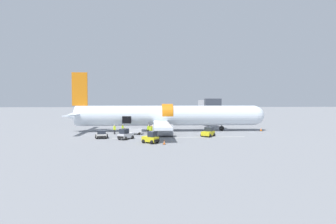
{
  "coord_description": "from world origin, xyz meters",
  "views": [
    {
      "loc": [
        -0.14,
        -48.35,
        5.88
      ],
      "look_at": [
        2.87,
        0.84,
        3.98
      ],
      "focal_mm": 28.0,
      "sensor_mm": 36.0,
      "label": 1
    }
  ],
  "objects_px": {
    "ground_crew_driver": "(125,131)",
    "ground_crew_helper": "(115,129)",
    "airplane": "(165,116)",
    "baggage_tug_rear": "(151,138)",
    "ground_crew_loader_a": "(123,129)",
    "baggage_cart_loading": "(134,132)",
    "baggage_tug_lead": "(102,134)",
    "suitcase_on_tarmac_upright": "(120,135)",
    "ground_crew_supervisor": "(151,130)",
    "baggage_tug_mid": "(125,135)",
    "baggage_tug_spare": "(208,133)",
    "ground_crew_loader_b": "(149,129)",
    "ground_crew_marshal": "(152,129)"
  },
  "relations": [
    {
      "from": "baggage_tug_lead",
      "to": "baggage_tug_rear",
      "type": "bearing_deg",
      "value": -35.95
    },
    {
      "from": "baggage_cart_loading",
      "to": "ground_crew_loader_b",
      "type": "distance_m",
      "value": 2.74
    },
    {
      "from": "baggage_tug_spare",
      "to": "baggage_cart_loading",
      "type": "xyz_separation_m",
      "value": [
        -12.88,
        3.61,
        -0.15
      ]
    },
    {
      "from": "baggage_tug_lead",
      "to": "suitcase_on_tarmac_upright",
      "type": "height_order",
      "value": "baggage_tug_lead"
    },
    {
      "from": "baggage_tug_rear",
      "to": "ground_crew_supervisor",
      "type": "xyz_separation_m",
      "value": [
        -0.03,
        8.46,
        0.26
      ]
    },
    {
      "from": "baggage_tug_mid",
      "to": "ground_crew_loader_a",
      "type": "relative_size",
      "value": 1.77
    },
    {
      "from": "ground_crew_driver",
      "to": "ground_crew_helper",
      "type": "height_order",
      "value": "ground_crew_helper"
    },
    {
      "from": "ground_crew_supervisor",
      "to": "ground_crew_driver",
      "type": "bearing_deg",
      "value": -173.34
    },
    {
      "from": "ground_crew_marshal",
      "to": "baggage_tug_rear",
      "type": "bearing_deg",
      "value": -91.05
    },
    {
      "from": "baggage_tug_lead",
      "to": "ground_crew_marshal",
      "type": "xyz_separation_m",
      "value": [
        8.25,
        5.49,
        0.26
      ]
    },
    {
      "from": "baggage_tug_mid",
      "to": "ground_crew_driver",
      "type": "xyz_separation_m",
      "value": [
        -0.5,
        3.8,
        0.12
      ]
    },
    {
      "from": "baggage_cart_loading",
      "to": "suitcase_on_tarmac_upright",
      "type": "distance_m",
      "value": 2.96
    },
    {
      "from": "baggage_tug_lead",
      "to": "baggage_tug_mid",
      "type": "distance_m",
      "value": 4.36
    },
    {
      "from": "ground_crew_helper",
      "to": "suitcase_on_tarmac_upright",
      "type": "height_order",
      "value": "ground_crew_helper"
    },
    {
      "from": "baggage_tug_lead",
      "to": "ground_crew_driver",
      "type": "height_order",
      "value": "ground_crew_driver"
    },
    {
      "from": "baggage_tug_rear",
      "to": "suitcase_on_tarmac_upright",
      "type": "height_order",
      "value": "baggage_tug_rear"
    },
    {
      "from": "baggage_tug_lead",
      "to": "ground_crew_loader_a",
      "type": "relative_size",
      "value": 2.0
    },
    {
      "from": "baggage_tug_mid",
      "to": "baggage_cart_loading",
      "type": "bearing_deg",
      "value": 82.05
    },
    {
      "from": "airplane",
      "to": "baggage_tug_mid",
      "type": "bearing_deg",
      "value": -121.6
    },
    {
      "from": "ground_crew_helper",
      "to": "suitcase_on_tarmac_upright",
      "type": "bearing_deg",
      "value": -61.93
    },
    {
      "from": "ground_crew_driver",
      "to": "ground_crew_marshal",
      "type": "bearing_deg",
      "value": 35.55
    },
    {
      "from": "baggage_tug_mid",
      "to": "ground_crew_loader_b",
      "type": "relative_size",
      "value": 1.68
    },
    {
      "from": "airplane",
      "to": "ground_crew_supervisor",
      "type": "bearing_deg",
      "value": -112.54
    },
    {
      "from": "ground_crew_marshal",
      "to": "suitcase_on_tarmac_upright",
      "type": "xyz_separation_m",
      "value": [
        -5.53,
        -3.04,
        -0.59
      ]
    },
    {
      "from": "baggage_tug_mid",
      "to": "suitcase_on_tarmac_upright",
      "type": "relative_size",
      "value": 4.72
    },
    {
      "from": "ground_crew_loader_b",
      "to": "ground_crew_marshal",
      "type": "xyz_separation_m",
      "value": [
        0.66,
        0.91,
        -0.06
      ]
    },
    {
      "from": "baggage_tug_spare",
      "to": "ground_crew_supervisor",
      "type": "height_order",
      "value": "ground_crew_supervisor"
    },
    {
      "from": "baggage_tug_mid",
      "to": "ground_crew_helper",
      "type": "distance_m",
      "value": 7.13
    },
    {
      "from": "ground_crew_helper",
      "to": "baggage_tug_spare",
      "type": "bearing_deg",
      "value": -14.02
    },
    {
      "from": "ground_crew_driver",
      "to": "airplane",
      "type": "bearing_deg",
      "value": 44.73
    },
    {
      "from": "ground_crew_loader_a",
      "to": "ground_crew_supervisor",
      "type": "relative_size",
      "value": 0.89
    },
    {
      "from": "ground_crew_loader_b",
      "to": "ground_crew_loader_a",
      "type": "bearing_deg",
      "value": 158.79
    },
    {
      "from": "airplane",
      "to": "ground_crew_driver",
      "type": "xyz_separation_m",
      "value": [
        -7.26,
        -7.19,
        -2.24
      ]
    },
    {
      "from": "baggage_tug_mid",
      "to": "ground_crew_loader_a",
      "type": "xyz_separation_m",
      "value": [
        -1.32,
        8.17,
        0.16
      ]
    },
    {
      "from": "baggage_tug_lead",
      "to": "ground_crew_helper",
      "type": "height_order",
      "value": "ground_crew_helper"
    },
    {
      "from": "airplane",
      "to": "suitcase_on_tarmac_upright",
      "type": "relative_size",
      "value": 65.73
    },
    {
      "from": "baggage_tug_lead",
      "to": "ground_crew_loader_a",
      "type": "height_order",
      "value": "ground_crew_loader_a"
    },
    {
      "from": "ground_crew_loader_b",
      "to": "suitcase_on_tarmac_upright",
      "type": "distance_m",
      "value": 5.35
    },
    {
      "from": "ground_crew_helper",
      "to": "ground_crew_marshal",
      "type": "xyz_separation_m",
      "value": [
        6.85,
        0.56,
        -0.05
      ]
    },
    {
      "from": "baggage_cart_loading",
      "to": "ground_crew_loader_a",
      "type": "distance_m",
      "value": 2.99
    },
    {
      "from": "baggage_tug_spare",
      "to": "ground_crew_marshal",
      "type": "bearing_deg",
      "value": 153.97
    },
    {
      "from": "baggage_tug_rear",
      "to": "ground_crew_loader_a",
      "type": "xyz_separation_m",
      "value": [
        -5.34,
        12.3,
        0.16
      ]
    },
    {
      "from": "baggage_tug_spare",
      "to": "ground_crew_driver",
      "type": "distance_m",
      "value": 14.29
    },
    {
      "from": "baggage_tug_spare",
      "to": "baggage_tug_rear",
      "type": "bearing_deg",
      "value": -145.5
    },
    {
      "from": "baggage_tug_lead",
      "to": "baggage_tug_spare",
      "type": "distance_m",
      "value": 17.77
    },
    {
      "from": "ground_crew_loader_a",
      "to": "ground_crew_marshal",
      "type": "distance_m",
      "value": 5.64
    },
    {
      "from": "ground_crew_loader_b",
      "to": "ground_crew_helper",
      "type": "xyz_separation_m",
      "value": [
        -6.19,
        0.35,
        -0.0
      ]
    },
    {
      "from": "airplane",
      "to": "ground_crew_supervisor",
      "type": "height_order",
      "value": "airplane"
    },
    {
      "from": "airplane",
      "to": "ground_crew_loader_a",
      "type": "distance_m",
      "value": 8.84
    },
    {
      "from": "ground_crew_driver",
      "to": "ground_crew_helper",
      "type": "distance_m",
      "value": 3.53
    }
  ]
}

